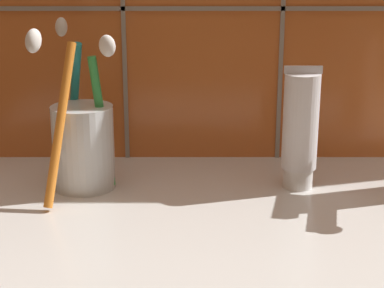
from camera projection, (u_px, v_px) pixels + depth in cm
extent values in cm
cube|color=silver|center=(279.00, 225.00, 61.48)|extent=(72.80, 36.51, 2.00)
cube|color=gray|center=(265.00, 8.00, 72.80)|extent=(82.80, 0.24, 0.50)
cylinder|color=silver|center=(82.00, 147.00, 67.16)|extent=(6.46, 6.46, 8.86)
cylinder|color=green|center=(100.00, 122.00, 66.10)|extent=(2.59, 1.37, 13.73)
ellipsoid|color=white|center=(105.00, 46.00, 63.60)|extent=(2.15, 1.66, 2.38)
cylinder|color=teal|center=(72.00, 108.00, 69.69)|extent=(3.70, 6.39, 15.05)
ellipsoid|color=white|center=(59.00, 27.00, 70.07)|extent=(2.20, 2.71, 2.67)
cylinder|color=orange|center=(58.00, 125.00, 62.42)|extent=(3.26, 6.80, 15.47)
ellipsoid|color=white|center=(31.00, 41.00, 56.79)|extent=(2.05, 2.69, 2.67)
cylinder|color=white|center=(296.00, 177.00, 68.20)|extent=(3.14, 3.14, 2.20)
cylinder|color=white|center=(299.00, 121.00, 66.39)|extent=(3.70, 3.70, 10.04)
cube|color=silver|center=(302.00, 70.00, 64.79)|extent=(3.88, 0.36, 0.80)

